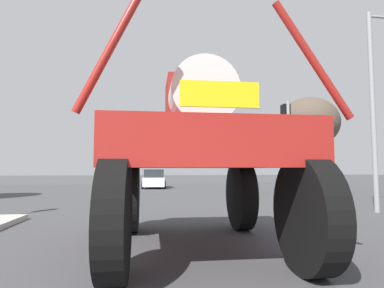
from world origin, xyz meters
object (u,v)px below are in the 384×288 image
at_px(oversize_sprayer, 197,154).
at_px(sedan_ahead, 154,179).
at_px(bare_tree_right, 309,123).
at_px(traffic_signal_near_right, 287,132).
at_px(streetlight_near_right, 376,99).

distance_m(oversize_sprayer, sedan_ahead, 20.48).
height_order(sedan_ahead, bare_tree_right, bare_tree_right).
bearing_deg(sedan_ahead, traffic_signal_near_right, -163.56).
bearing_deg(traffic_signal_near_right, oversize_sprayer, -133.16).
height_order(traffic_signal_near_right, bare_tree_right, bare_tree_right).
xyz_separation_m(traffic_signal_near_right, streetlight_near_right, (3.69, 0.36, 1.33)).
height_order(oversize_sprayer, bare_tree_right, bare_tree_right).
bearing_deg(streetlight_near_right, oversize_sprayer, -149.68).
distance_m(traffic_signal_near_right, bare_tree_right, 12.03).
distance_m(traffic_signal_near_right, streetlight_near_right, 3.94).
bearing_deg(bare_tree_right, streetlight_near_right, -104.56).
xyz_separation_m(sedan_ahead, bare_tree_right, (10.33, -6.33, 3.99)).
height_order(sedan_ahead, streetlight_near_right, streetlight_near_right).
relative_size(oversize_sprayer, streetlight_near_right, 0.73).
distance_m(streetlight_near_right, bare_tree_right, 10.11).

